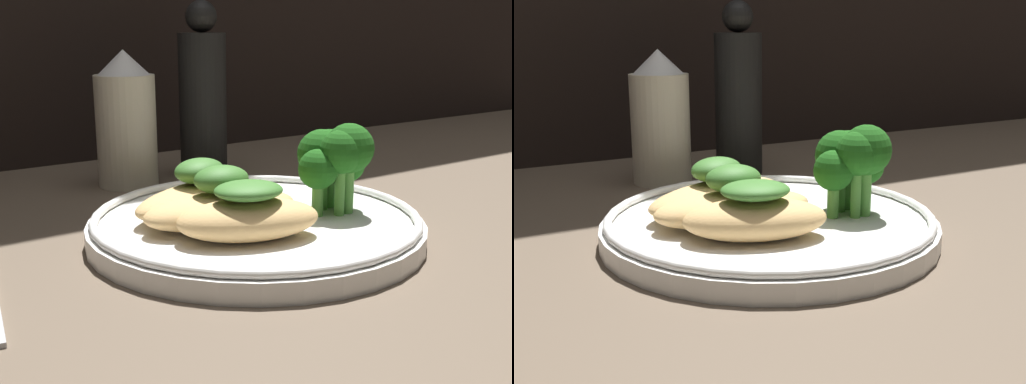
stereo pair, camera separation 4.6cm
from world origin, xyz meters
TOP-DOWN VIEW (x-y plane):
  - ground_plane at (0.00, 0.00)cm, footprint 180.00×180.00cm
  - plate at (0.00, 0.00)cm, footprint 24.02×24.02cm
  - grilled_meat_front at (-2.98, -3.39)cm, footprint 10.53×7.80cm
  - grilled_meat_middle at (-2.89, 0.06)cm, footprint 11.74×6.22cm
  - grilled_meat_back at (-2.46, 3.68)cm, footprint 12.77×7.72cm
  - broccoli_bunch at (5.92, -1.53)cm, footprint 5.91×5.80cm
  - sauce_bottle at (-0.79, 20.15)cm, footprint 5.66×5.66cm
  - pepper_grinder at (7.62, 20.15)cm, footprint 4.79×4.79cm

SIDE VIEW (x-z plane):
  - ground_plane at x=0.00cm, z-range -1.00..0.00cm
  - plate at x=0.00cm, z-range -0.01..1.99cm
  - grilled_meat_back at x=-2.46cm, z-range 0.82..4.92cm
  - grilled_meat_middle at x=-2.89cm, z-range 0.76..5.03cm
  - grilled_meat_front at x=-2.98cm, z-range 1.06..4.93cm
  - broccoli_bunch at x=5.92cm, z-range 2.16..8.84cm
  - sauce_bottle at x=-0.79cm, z-range -0.28..12.51cm
  - pepper_grinder at x=7.62cm, z-range -0.82..16.51cm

